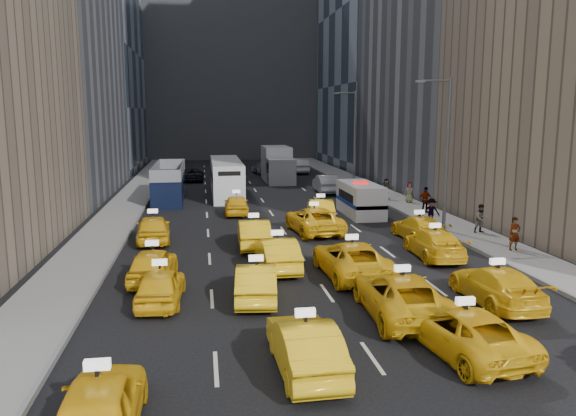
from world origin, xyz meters
name	(u,v)px	position (x,y,z in m)	size (l,w,h in m)	color
ground	(339,310)	(0.00, 0.00, 0.00)	(160.00, 160.00, 0.00)	black
sidewalk_west	(127,204)	(-10.50, 25.00, 0.07)	(3.00, 90.00, 0.15)	gray
sidewalk_east	(391,198)	(10.50, 25.00, 0.07)	(3.00, 90.00, 0.15)	gray
curb_west	(147,204)	(-9.05, 25.00, 0.09)	(0.15, 90.00, 0.18)	slate
curb_east	(373,198)	(9.05, 25.00, 0.09)	(0.15, 90.00, 0.18)	slate
building_backdrop	(230,28)	(0.00, 72.00, 20.00)	(30.00, 12.00, 40.00)	slate
streetlight_near	(445,149)	(9.18, 12.00, 4.92)	(2.15, 0.22, 9.00)	#595B60
streetlight_far	(354,136)	(9.18, 32.00, 4.92)	(2.15, 0.22, 9.00)	#595B60
taxi_0	(100,407)	(-7.06, -7.04, 0.75)	(1.76, 4.38, 1.49)	yellow
taxi_1	(305,345)	(-2.07, -4.49, 0.73)	(1.53, 4.40, 1.45)	yellow
taxi_2	(464,330)	(2.78, -4.01, 0.68)	(2.26, 4.90, 1.36)	yellow
taxi_4	(161,286)	(-6.38, 1.74, 0.68)	(1.60, 3.99, 1.36)	yellow
taxi_5	(256,282)	(-2.82, 1.63, 0.70)	(1.49, 4.27, 1.41)	yellow
taxi_6	(401,295)	(1.99, -0.89, 0.75)	(2.50, 5.43, 1.51)	yellow
taxi_7	(496,285)	(5.93, -0.14, 0.70)	(1.95, 4.81, 1.39)	yellow
taxi_8	(153,265)	(-6.89, 4.64, 0.72)	(1.69, 4.21, 1.43)	yellow
taxi_9	(277,253)	(-1.49, 5.63, 0.74)	(1.57, 4.51, 1.49)	yellow
taxi_10	(351,259)	(1.56, 4.15, 0.76)	(2.51, 5.44, 1.51)	yellow
taxi_11	(434,244)	(6.38, 6.56, 0.70)	(1.95, 4.79, 1.39)	yellow
taxi_12	(153,228)	(-7.48, 12.11, 0.75)	(1.77, 4.41, 1.50)	yellow
taxi_13	(254,233)	(-2.14, 10.04, 0.75)	(1.58, 4.54, 1.50)	yellow
taxi_14	(314,220)	(1.70, 13.13, 0.76)	(2.52, 5.47, 1.52)	yellow
taxi_15	(419,228)	(7.11, 10.41, 0.68)	(1.89, 4.66, 1.35)	yellow
taxi_16	(236,205)	(-2.45, 19.87, 0.70)	(1.65, 4.11, 1.40)	yellow
taxi_17	(321,209)	(2.91, 16.95, 0.71)	(1.50, 4.30, 1.42)	yellow
nypd_van	(360,200)	(6.02, 18.32, 1.07)	(2.45, 5.63, 2.37)	silver
double_decker	(169,182)	(-7.41, 27.31, 1.43)	(2.81, 10.05, 2.89)	black
city_bus	(226,178)	(-2.74, 29.32, 1.49)	(3.11, 11.80, 3.02)	silver
box_truck	(277,165)	(2.91, 38.28, 1.75)	(3.40, 7.97, 3.54)	silver
misc_car_0	(326,184)	(6.05, 29.41, 0.81)	(1.71, 4.91, 1.62)	#999BA0
misc_car_1	(192,175)	(-5.77, 39.95, 0.67)	(2.22, 4.82, 1.34)	black
misc_car_2	(262,168)	(2.13, 45.99, 0.67)	(1.87, 4.59, 1.33)	slate
misc_car_3	(229,169)	(-1.78, 43.29, 0.82)	(1.94, 4.81, 1.64)	black
misc_car_4	(300,166)	(6.55, 45.88, 0.84)	(1.77, 5.07, 1.67)	#A9ACB0
pedestrian_0	(515,234)	(10.73, 6.80, 1.00)	(0.62, 0.41, 1.70)	gray
pedestrian_1	(481,219)	(11.12, 11.00, 0.98)	(0.81, 0.44, 1.66)	gray
pedestrian_2	(431,211)	(9.24, 13.72, 0.97)	(1.06, 0.44, 1.64)	gray
pedestrian_3	(425,200)	(10.46, 17.70, 1.05)	(1.06, 0.48, 1.81)	gray
pedestrian_4	(409,192)	(11.05, 22.28, 0.95)	(0.79, 0.43, 1.61)	gray
pedestrian_5	(386,189)	(9.82, 24.17, 0.97)	(1.52, 0.44, 1.64)	gray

